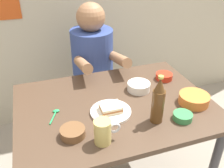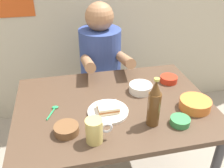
# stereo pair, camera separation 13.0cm
# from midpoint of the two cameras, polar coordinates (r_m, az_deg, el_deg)

# --- Properties ---
(dining_table) EXTENTS (1.10, 0.80, 0.74)m
(dining_table) POSITION_cam_midpoint_polar(r_m,az_deg,el_deg) (1.47, 2.98, -7.55)
(dining_table) COLOR #4C3828
(dining_table) RESTS_ON ground
(stool) EXTENTS (0.34, 0.34, 0.45)m
(stool) POSITION_cam_midpoint_polar(r_m,az_deg,el_deg) (2.15, -0.69, -3.57)
(stool) COLOR #4C4C51
(stool) RESTS_ON ground
(person_seated) EXTENTS (0.33, 0.56, 0.72)m
(person_seated) POSITION_cam_midpoint_polar(r_m,az_deg,el_deg) (1.93, -0.70, 6.53)
(person_seated) COLOR #33478C
(person_seated) RESTS_ON stool
(plate_orange) EXTENTS (0.22, 0.22, 0.01)m
(plate_orange) POSITION_cam_midpoint_polar(r_m,az_deg,el_deg) (1.34, 1.87, -6.42)
(plate_orange) COLOR silver
(plate_orange) RESTS_ON dining_table
(sandwich) EXTENTS (0.11, 0.09, 0.04)m
(sandwich) POSITION_cam_midpoint_polar(r_m,az_deg,el_deg) (1.33, 1.89, -5.55)
(sandwich) COLOR beige
(sandwich) RESTS_ON plate_orange
(beer_mug) EXTENTS (0.13, 0.08, 0.12)m
(beer_mug) POSITION_cam_midpoint_polar(r_m,az_deg,el_deg) (1.14, -0.66, -10.78)
(beer_mug) COLOR #D1BC66
(beer_mug) RESTS_ON dining_table
(beer_bottle) EXTENTS (0.06, 0.06, 0.26)m
(beer_bottle) POSITION_cam_midpoint_polar(r_m,az_deg,el_deg) (1.23, 12.68, -4.65)
(beer_bottle) COLOR #593819
(beer_bottle) RESTS_ON dining_table
(soup_bowl_orange) EXTENTS (0.17, 0.17, 0.05)m
(soup_bowl_orange) POSITION_cam_midpoint_polar(r_m,az_deg,el_deg) (1.45, 21.04, -4.30)
(soup_bowl_orange) COLOR orange
(soup_bowl_orange) RESTS_ON dining_table
(dip_bowl_green) EXTENTS (0.10, 0.10, 0.03)m
(dip_bowl_green) POSITION_cam_midpoint_polar(r_m,az_deg,el_deg) (1.32, 18.14, -8.14)
(dip_bowl_green) COLOR #388C4C
(dip_bowl_green) RESTS_ON dining_table
(rice_bowl_white) EXTENTS (0.14, 0.14, 0.05)m
(rice_bowl_white) POSITION_cam_midpoint_polar(r_m,az_deg,el_deg) (1.52, 9.02, -0.91)
(rice_bowl_white) COLOR silver
(rice_bowl_white) RESTS_ON dining_table
(condiment_bowl_brown) EXTENTS (0.12, 0.12, 0.04)m
(condiment_bowl_brown) POSITION_cam_midpoint_polar(r_m,az_deg,el_deg) (1.21, -7.38, -10.30)
(condiment_bowl_brown) COLOR brown
(condiment_bowl_brown) RESTS_ON dining_table
(sauce_bowl_chili) EXTENTS (0.11, 0.11, 0.04)m
(sauce_bowl_chili) POSITION_cam_midpoint_polar(r_m,az_deg,el_deg) (1.67, 15.11, 1.07)
(sauce_bowl_chili) COLOR red
(sauce_bowl_chili) RESTS_ON dining_table
(spoon) EXTENTS (0.07, 0.11, 0.01)m
(spoon) POSITION_cam_midpoint_polar(r_m,az_deg,el_deg) (1.38, -10.67, -5.91)
(spoon) COLOR #26A559
(spoon) RESTS_ON dining_table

